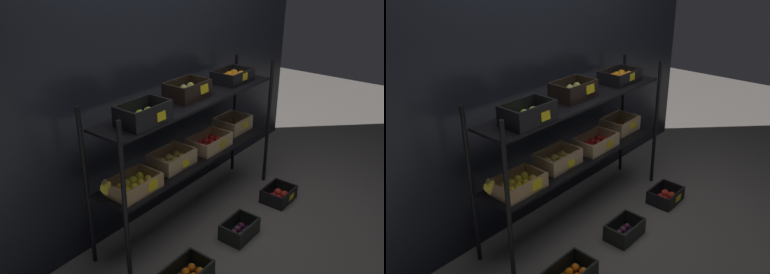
{
  "view_description": "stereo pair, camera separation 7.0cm",
  "coord_description": "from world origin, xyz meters",
  "views": [
    {
      "loc": [
        -2.37,
        -1.89,
        2.1
      ],
      "look_at": [
        0.0,
        0.0,
        0.74
      ],
      "focal_mm": 38.83,
      "sensor_mm": 36.0,
      "label": 1
    },
    {
      "loc": [
        -2.32,
        -1.95,
        2.1
      ],
      "look_at": [
        0.0,
        0.0,
        0.74
      ],
      "focal_mm": 38.83,
      "sensor_mm": 36.0,
      "label": 2
    }
  ],
  "objects": [
    {
      "name": "display_rack",
      "position": [
        -0.01,
        0.0,
        0.8
      ],
      "size": [
        1.94,
        0.41,
        1.21
      ],
      "color": "black",
      "rests_on": "ground_plane"
    },
    {
      "name": "crate_ground_apple_red",
      "position": [
        0.67,
        -0.48,
        0.05
      ],
      "size": [
        0.3,
        0.24,
        0.13
      ],
      "color": "black",
      "rests_on": "ground_plane"
    },
    {
      "name": "crate_ground_plum",
      "position": [
        0.0,
        -0.49,
        0.05
      ],
      "size": [
        0.31,
        0.21,
        0.14
      ],
      "color": "black",
      "rests_on": "ground_plane"
    },
    {
      "name": "storefront_wall",
      "position": [
        0.0,
        0.39,
        1.23
      ],
      "size": [
        4.23,
        0.12,
        2.46
      ],
      "primitive_type": "cube",
      "color": "black",
      "rests_on": "ground_plane"
    },
    {
      "name": "ground_plane",
      "position": [
        0.0,
        0.0,
        0.0
      ],
      "size": [
        10.0,
        10.0,
        0.0
      ],
      "primitive_type": "plane",
      "color": "#605B56"
    }
  ]
}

